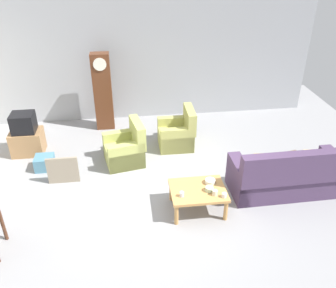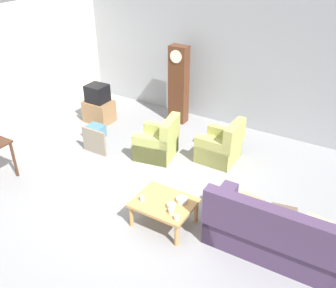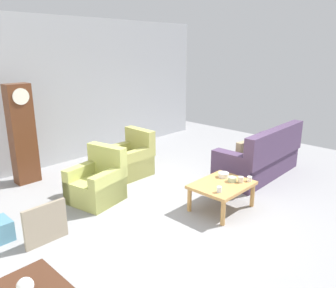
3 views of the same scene
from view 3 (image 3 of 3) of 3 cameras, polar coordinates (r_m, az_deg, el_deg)
name	(u,v)px [view 3 (image 3 of 3)]	position (r m, az deg, el deg)	size (l,w,h in m)	color
ground_plane	(181,210)	(5.53, 2.31, -11.24)	(10.40, 10.40, 0.00)	gray
garage_door_wall	(60,92)	(7.82, -18.00, 8.49)	(8.40, 0.16, 3.20)	#9EA0A5
couch_floral	(260,159)	(7.06, 15.51, -2.47)	(2.11, 0.91, 1.04)	#4C3856
armchair_olive_near	(97,184)	(5.87, -12.01, -6.64)	(0.92, 0.90, 0.92)	tan
armchair_olive_far	(131,160)	(6.94, -6.44, -2.73)	(0.80, 0.77, 0.92)	tan
coffee_table_wood	(222,187)	(5.49, 9.22, -7.29)	(0.96, 0.76, 0.44)	tan
grandfather_clock	(22,134)	(6.89, -23.69, 1.53)	(0.44, 0.30, 1.92)	#562D19
framed_picture_leaning	(46,224)	(4.86, -20.22, -12.71)	(0.60, 0.05, 0.56)	gray
glass_dome_cloche	(25,286)	(2.87, -23.28, -21.45)	(0.13, 0.13, 0.13)	silver
cup_white_porcelain	(250,179)	(5.63, 13.78, -5.81)	(0.08, 0.08, 0.08)	white
cup_blue_rimmed	(219,189)	(5.13, 8.75, -7.70)	(0.07, 0.07, 0.09)	silver
cup_cream_tall	(241,180)	(5.55, 12.36, -5.96)	(0.09, 0.09, 0.10)	beige
bowl_white_stacked	(223,175)	(5.72, 9.48, -5.22)	(0.18, 0.18, 0.08)	white
bowl_shallow_green	(232,179)	(5.56, 10.93, -5.94)	(0.14, 0.14, 0.08)	#B2C69E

